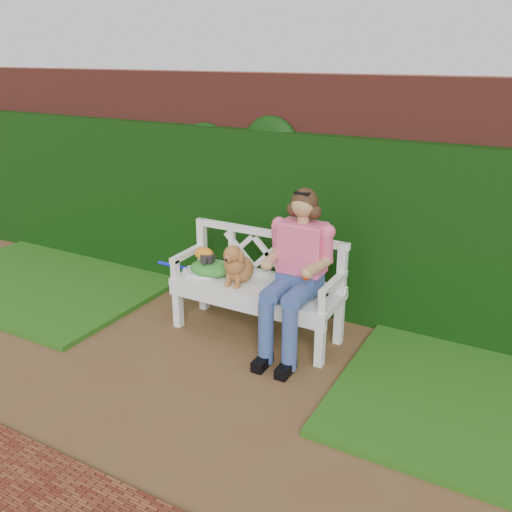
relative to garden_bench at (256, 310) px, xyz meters
The scene contains 11 objects.
ground 1.02m from the garden_bench, 99.95° to the right, with size 60.00×60.00×0.00m, color brown.
brick_wall 1.27m from the garden_bench, 100.50° to the left, with size 10.00×0.30×2.20m, color maroon.
ivy_hedge 0.95m from the garden_bench, 103.67° to the left, with size 10.00×0.18×1.70m, color #0D3609.
grass_left 2.58m from the garden_bench, behind, with size 2.60×2.00×0.05m, color #0F380B.
garden_bench is the anchor object (origin of this frame).
seated_woman 0.60m from the garden_bench, ahead, with size 0.57×0.76×1.34m, color #CD393C, non-canonical shape.
dog 0.46m from the garden_bench, behind, with size 0.25×0.34×0.38m, color olive, non-canonical shape.
tennis_racket 0.65m from the garden_bench, behind, with size 0.71×0.30×0.03m, color white, non-canonical shape.
green_bag 0.57m from the garden_bench, behind, with size 0.39×0.30×0.13m, color #278C34, non-canonical shape.
camera_item 0.63m from the garden_bench, behind, with size 0.11×0.08×0.07m, color #252323.
baseball_glove 0.69m from the garden_bench, behind, with size 0.19×0.14×0.12m, color orange.
Camera 1 is at (2.26, -2.80, 2.38)m, focal length 38.00 mm.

